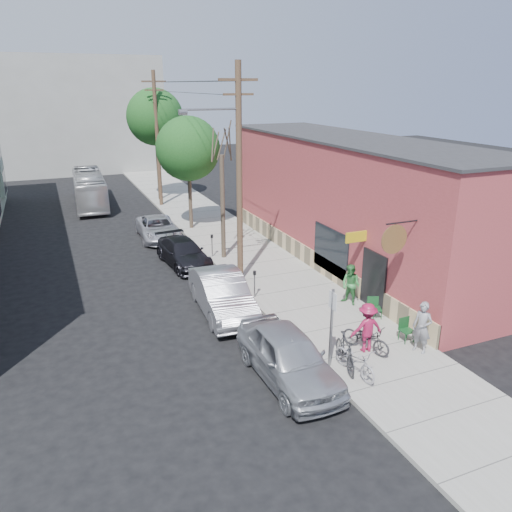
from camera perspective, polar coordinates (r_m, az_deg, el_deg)
name	(u,v)px	position (r m, az deg, el deg)	size (l,w,h in m)	color
ground	(221,327)	(20.14, -4.02, -8.08)	(120.00, 120.00, 0.00)	black
sidewalk	(228,238)	(31.08, -3.25, 2.01)	(4.50, 58.00, 0.15)	gray
cafe_building	(349,201)	(27.08, 10.57, 6.22)	(6.60, 20.20, 6.61)	#9A393C
end_cap_building	(75,115)	(59.21, -20.02, 14.90)	(18.00, 8.00, 12.00)	gray
sign_post	(332,321)	(16.65, 8.64, -7.33)	(0.07, 0.45, 2.80)	slate
parking_meter_near	(255,280)	(22.07, -0.16, -2.71)	(0.14, 0.14, 1.24)	slate
parking_meter_far	(212,242)	(27.43, -5.05, 1.62)	(0.14, 0.14, 1.24)	slate
utility_pole_near	(238,172)	(22.97, -2.07, 9.62)	(3.57, 0.28, 10.00)	#503A28
utility_pole_far	(157,137)	(39.48, -11.22, 13.15)	(1.80, 0.28, 10.00)	#503A28
tree_bare	(223,208)	(26.77, -3.83, 5.55)	(0.24, 0.24, 5.57)	#44392C
tree_leafy_mid	(188,149)	(32.45, -7.78, 12.04)	(4.06, 4.06, 7.19)	#44392C
tree_leafy_far	(155,117)	(41.46, -11.49, 15.29)	(4.43, 4.43, 8.79)	#44392C
patio_chair_a	(375,308)	(20.82, 13.46, -5.84)	(0.50, 0.50, 0.88)	#13441E
patio_chair_b	(407,330)	(19.36, 16.86, -8.14)	(0.50, 0.50, 0.88)	#13441E
patron_grey	(422,327)	(18.60, 18.45, -7.74)	(0.69, 0.45, 1.89)	gray
patron_green	(351,285)	(21.74, 10.77, -3.25)	(0.86, 0.67, 1.78)	#327E3C
cyclist	(367,328)	(18.15, 12.56, -7.98)	(1.18, 0.68, 1.82)	maroon
cyclist_bike	(366,338)	(18.34, 12.47, -9.15)	(0.65, 1.88, 0.99)	black
parked_bike_a	(345,352)	(17.18, 10.16, -10.72)	(0.54, 1.92, 1.15)	black
parked_bike_b	(355,360)	(16.90, 11.26, -11.60)	(0.67, 1.93, 1.01)	gray
car_0	(288,356)	(16.45, 3.71, -11.37)	(2.01, 4.99, 1.70)	#AEB0B6
car_1	(222,294)	(20.96, -3.89, -4.35)	(1.82, 5.21, 1.72)	#A2A3AA
car_2	(183,253)	(26.78, -8.30, 0.38)	(1.91, 4.70, 1.36)	black
car_3	(158,228)	(31.67, -11.15, 3.14)	(2.24, 4.87, 1.35)	silver
bus	(89,189)	(41.87, -18.50, 7.28)	(2.22, 9.47, 2.64)	silver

